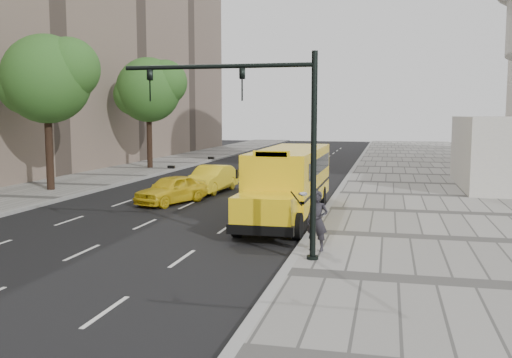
% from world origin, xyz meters
% --- Properties ---
extents(ground, '(140.00, 140.00, 0.00)m').
position_xyz_m(ground, '(0.00, 0.00, 0.00)').
color(ground, black).
rests_on(ground, ground).
extents(sidewalk_museum, '(12.00, 140.00, 0.15)m').
position_xyz_m(sidewalk_museum, '(12.00, 0.00, 0.07)').
color(sidewalk_museum, gray).
rests_on(sidewalk_museum, ground).
extents(sidewalk_far, '(6.00, 140.00, 0.15)m').
position_xyz_m(sidewalk_far, '(-11.00, 0.00, 0.07)').
color(sidewalk_far, gray).
rests_on(sidewalk_far, ground).
extents(curb_museum, '(0.30, 140.00, 0.15)m').
position_xyz_m(curb_museum, '(6.00, 0.00, 0.07)').
color(curb_museum, gray).
rests_on(curb_museum, ground).
extents(curb_far, '(0.30, 140.00, 0.15)m').
position_xyz_m(curb_far, '(-8.00, 0.00, 0.07)').
color(curb_far, gray).
rests_on(curb_far, ground).
extents(tree_b, '(5.73, 5.10, 9.10)m').
position_xyz_m(tree_b, '(-10.40, 2.92, 6.60)').
color(tree_b, black).
rests_on(tree_b, ground).
extents(tree_c, '(5.92, 5.26, 9.15)m').
position_xyz_m(tree_c, '(-10.40, 17.23, 6.57)').
color(tree_c, black).
rests_on(tree_c, ground).
extents(school_bus, '(2.96, 11.56, 3.19)m').
position_xyz_m(school_bus, '(4.50, -1.60, 1.76)').
color(school_bus, yellow).
rests_on(school_bus, ground).
extents(taxi_near, '(3.10, 4.61, 1.46)m').
position_xyz_m(taxi_near, '(-1.96, 0.43, 0.73)').
color(taxi_near, yellow).
rests_on(taxi_near, ground).
extents(taxi_far, '(2.14, 4.87, 1.56)m').
position_xyz_m(taxi_far, '(-1.31, 5.06, 0.78)').
color(taxi_far, yellow).
rests_on(taxi_far, ground).
extents(pedestrian, '(0.79, 0.59, 1.95)m').
position_xyz_m(pedestrian, '(6.59, -8.55, 1.13)').
color(pedestrian, black).
rests_on(pedestrian, sidewalk_museum).
extents(traffic_signal, '(6.18, 0.36, 6.40)m').
position_xyz_m(traffic_signal, '(5.19, -9.68, 4.09)').
color(traffic_signal, black).
rests_on(traffic_signal, ground).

